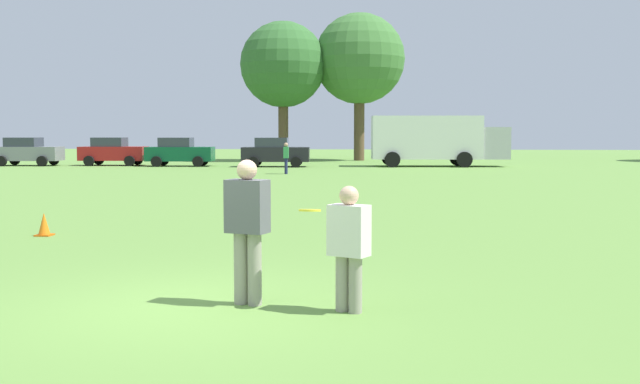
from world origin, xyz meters
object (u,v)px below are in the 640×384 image
object	(u,v)px
parked_car_mid_left	(113,151)
bystander_sideline_watcher	(286,156)
parked_car_center	(179,152)
parked_car_near_left	(27,151)
traffic_cone	(44,225)
frisbee	(310,210)
parked_car_mid_right	(275,152)
player_defender	(349,242)
box_truck	(436,139)
player_thrower	(247,223)

from	to	relation	value
parked_car_mid_left	bystander_sideline_watcher	world-z (taller)	parked_car_mid_left
parked_car_center	parked_car_mid_left	bearing A→B (deg)	172.46
parked_car_near_left	parked_car_center	size ratio (longest dim) A/B	1.00
traffic_cone	bystander_sideline_watcher	world-z (taller)	bystander_sideline_watcher
frisbee	parked_car_mid_right	world-z (taller)	parked_car_mid_right
parked_car_center	parked_car_mid_right	bearing A→B (deg)	-2.27
player_defender	box_truck	xyz separation A→B (m)	(3.40, 38.71, 0.91)
frisbee	parked_car_mid_right	distance (m)	37.74
parked_car_center	bystander_sideline_watcher	bearing A→B (deg)	-45.77
frisbee	parked_car_mid_left	bearing A→B (deg)	114.05
box_truck	parked_car_mid_right	bearing A→B (deg)	-172.19
parked_car_mid_left	box_truck	bearing A→B (deg)	1.43
player_thrower	player_defender	size ratio (longest dim) A/B	1.19
parked_car_mid_right	bystander_sideline_watcher	size ratio (longest dim) A/B	2.67
frisbee	parked_car_mid_left	xyz separation A→B (m)	(-17.00, 38.09, -0.29)
box_truck	parked_car_center	bearing A→B (deg)	-176.01
parked_car_center	box_truck	bearing A→B (deg)	3.99
player_thrower	traffic_cone	bearing A→B (deg)	133.35
player_defender	frisbee	xyz separation A→B (m)	(-0.48, 0.10, 0.37)
player_thrower	parked_car_near_left	distance (m)	42.94
parked_car_center	box_truck	size ratio (longest dim) A/B	0.50
player_thrower	parked_car_mid_left	distance (m)	41.23
player_thrower	parked_car_near_left	bearing A→B (deg)	120.23
player_defender	parked_car_mid_right	xyz separation A→B (m)	(-6.66, 37.33, 0.08)
player_defender	bystander_sideline_watcher	bearing A→B (deg)	99.38
frisbee	parked_car_mid_right	size ratio (longest dim) A/B	0.06
bystander_sideline_watcher	player_defender	bearing A→B (deg)	-80.62
traffic_cone	parked_car_center	distance (m)	32.19
player_thrower	frisbee	size ratio (longest dim) A/B	6.68
player_thrower	box_truck	world-z (taller)	box_truck
player_defender	bystander_sideline_watcher	size ratio (longest dim) A/B	0.94
box_truck	bystander_sideline_watcher	size ratio (longest dim) A/B	5.34
player_defender	traffic_cone	size ratio (longest dim) A/B	3.16
parked_car_mid_left	bystander_sideline_watcher	xyz separation A→B (m)	(12.63, -8.85, -0.01)
box_truck	player_defender	bearing A→B (deg)	-95.02
parked_car_near_left	box_truck	bearing A→B (deg)	2.92
traffic_cone	parked_car_mid_left	distance (m)	33.97
player_defender	traffic_cone	world-z (taller)	player_defender
frisbee	box_truck	xyz separation A→B (m)	(3.88, 38.61, 0.54)
parked_car_mid_left	parked_car_mid_right	size ratio (longest dim) A/B	1.00
bystander_sideline_watcher	frisbee	bearing A→B (deg)	-81.50
frisbee	traffic_cone	xyz separation A→B (m)	(-6.20, 5.89, -0.98)
player_defender	bystander_sideline_watcher	world-z (taller)	bystander_sideline_watcher
traffic_cone	bystander_sideline_watcher	distance (m)	23.43
player_thrower	parked_car_center	size ratio (longest dim) A/B	0.42
parked_car_near_left	parked_car_mid_right	bearing A→B (deg)	-0.14
parked_car_center	box_truck	xyz separation A→B (m)	(16.26, 1.13, 0.83)
parked_car_mid_right	box_truck	bearing A→B (deg)	7.81
parked_car_near_left	parked_car_center	xyz separation A→B (m)	(10.03, 0.21, 0.00)
player_defender	parked_car_near_left	size ratio (longest dim) A/B	0.35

